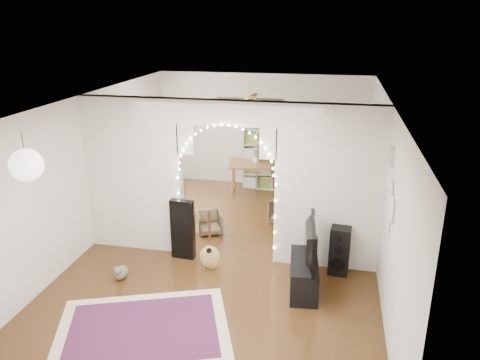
% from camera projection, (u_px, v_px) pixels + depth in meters
% --- Properties ---
extents(floor, '(7.50, 7.50, 0.00)m').
position_uv_depth(floor, '(228.00, 254.00, 8.17)').
color(floor, black).
rests_on(floor, ground).
extents(ceiling, '(5.00, 7.50, 0.02)m').
position_uv_depth(ceiling, '(227.00, 100.00, 7.29)').
color(ceiling, white).
rests_on(ceiling, wall_back).
extents(wall_back, '(5.00, 0.02, 2.70)m').
position_uv_depth(wall_back, '(263.00, 131.00, 11.20)').
color(wall_back, silver).
rests_on(wall_back, floor).
extents(wall_front, '(5.00, 0.02, 2.70)m').
position_uv_depth(wall_front, '(134.00, 315.00, 4.26)').
color(wall_front, silver).
rests_on(wall_front, floor).
extents(wall_left, '(0.02, 7.50, 2.70)m').
position_uv_depth(wall_left, '(89.00, 172.00, 8.21)').
color(wall_left, silver).
rests_on(wall_left, floor).
extents(wall_right, '(0.02, 7.50, 2.70)m').
position_uv_depth(wall_right, '(384.00, 192.00, 7.25)').
color(wall_right, silver).
rests_on(wall_right, floor).
extents(divider_wall, '(5.00, 0.20, 2.70)m').
position_uv_depth(divider_wall, '(227.00, 177.00, 7.71)').
color(divider_wall, silver).
rests_on(divider_wall, floor).
extents(fairy_lights, '(1.64, 0.04, 1.60)m').
position_uv_depth(fairy_lights, '(226.00, 172.00, 7.54)').
color(fairy_lights, '#FFEABF').
rests_on(fairy_lights, divider_wall).
extents(window, '(0.04, 1.20, 1.40)m').
position_uv_depth(window, '(132.00, 139.00, 9.82)').
color(window, white).
rests_on(window, wall_left).
extents(wall_clock, '(0.03, 0.31, 0.31)m').
position_uv_depth(wall_clock, '(392.00, 156.00, 6.46)').
color(wall_clock, white).
rests_on(wall_clock, wall_right).
extents(picture_frames, '(0.02, 0.50, 0.70)m').
position_uv_depth(picture_frames, '(390.00, 207.00, 6.28)').
color(picture_frames, white).
rests_on(picture_frames, wall_right).
extents(paper_lantern, '(0.40, 0.40, 0.40)m').
position_uv_depth(paper_lantern, '(26.00, 165.00, 5.58)').
color(paper_lantern, white).
rests_on(paper_lantern, ceiling).
extents(ceiling_fan, '(1.10, 1.10, 0.30)m').
position_uv_depth(ceiling_fan, '(250.00, 99.00, 9.23)').
color(ceiling_fan, gold).
rests_on(ceiling_fan, ceiling).
extents(area_rug, '(2.69, 2.36, 0.02)m').
position_uv_depth(area_rug, '(143.00, 330.00, 6.18)').
color(area_rug, maroon).
rests_on(area_rug, floor).
extents(guitar_case, '(0.41, 0.17, 1.05)m').
position_uv_depth(guitar_case, '(183.00, 229.00, 7.91)').
color(guitar_case, black).
rests_on(guitar_case, floor).
extents(acoustic_guitar, '(0.37, 0.24, 0.87)m').
position_uv_depth(acoustic_guitar, '(210.00, 248.00, 7.58)').
color(acoustic_guitar, tan).
rests_on(acoustic_guitar, floor).
extents(tabby_cat, '(0.20, 0.44, 0.29)m').
position_uv_depth(tabby_cat, '(121.00, 272.00, 7.37)').
color(tabby_cat, brown).
rests_on(tabby_cat, floor).
extents(floor_speaker, '(0.34, 0.31, 0.80)m').
position_uv_depth(floor_speaker, '(339.00, 251.00, 7.45)').
color(floor_speaker, black).
rests_on(floor_speaker, floor).
extents(media_console, '(0.49, 1.03, 0.50)m').
position_uv_depth(media_console, '(304.00, 275.00, 7.03)').
color(media_console, black).
rests_on(media_console, floor).
extents(tv, '(0.24, 1.08, 0.62)m').
position_uv_depth(tv, '(305.00, 242.00, 6.85)').
color(tv, black).
rests_on(tv, media_console).
extents(bookcase, '(1.45, 0.46, 1.47)m').
position_uv_depth(bookcase, '(273.00, 159.00, 11.08)').
color(bookcase, '#C2B58D').
rests_on(bookcase, floor).
extents(dining_table, '(1.30, 0.96, 0.76)m').
position_uv_depth(dining_table, '(256.00, 166.00, 10.78)').
color(dining_table, brown).
rests_on(dining_table, floor).
extents(flower_vase, '(0.21, 0.21, 0.19)m').
position_uv_depth(flower_vase, '(256.00, 159.00, 10.72)').
color(flower_vase, white).
rests_on(flower_vase, dining_table).
extents(dining_chair_left, '(0.60, 0.61, 0.43)m').
position_uv_depth(dining_chair_left, '(209.00, 223.00, 8.92)').
color(dining_chair_left, brown).
rests_on(dining_chair_left, floor).
extents(dining_chair_right, '(0.72, 0.73, 0.51)m').
position_uv_depth(dining_chair_right, '(286.00, 212.00, 9.31)').
color(dining_chair_right, brown).
rests_on(dining_chair_right, floor).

